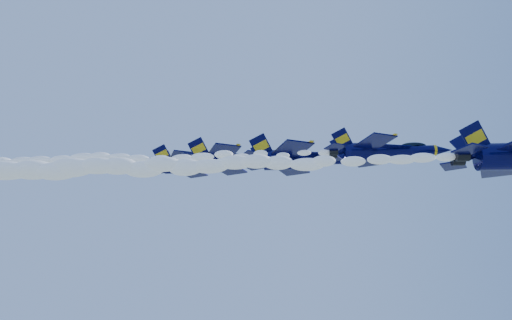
# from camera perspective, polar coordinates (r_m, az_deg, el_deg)

# --- Properties ---
(smoke_trail_jet_lead) EXTENTS (56.48, 2.61, 2.35)m
(smoke_trail_jet_lead) POSITION_cam_1_polar(r_m,az_deg,el_deg) (55.43, -6.98, -0.63)
(smoke_trail_jet_lead) COLOR white
(jet_second) EXTENTS (15.06, 12.36, 5.60)m
(jet_second) POSITION_cam_1_polar(r_m,az_deg,el_deg) (63.51, 14.20, 1.02)
(jet_second) COLOR #040432
(smoke_trail_jet_second) EXTENTS (56.48, 2.04, 1.84)m
(smoke_trail_jet_second) POSITION_cam_1_polar(r_m,az_deg,el_deg) (66.02, -16.76, 0.05)
(smoke_trail_jet_second) COLOR white
(jet_third) EXTENTS (18.23, 14.95, 6.77)m
(jet_third) POSITION_cam_1_polar(r_m,az_deg,el_deg) (68.80, 5.57, 0.15)
(jet_third) COLOR #040432
(smoke_trail_jet_third) EXTENTS (56.48, 2.47, 2.22)m
(smoke_trail_jet_third) POSITION_cam_1_polar(r_m,az_deg,el_deg) (76.06, -22.65, -0.71)
(smoke_trail_jet_third) COLOR white
(jet_fourth) EXTENTS (19.28, 15.81, 7.16)m
(jet_fourth) POSITION_cam_1_polar(r_m,az_deg,el_deg) (80.64, -2.09, 0.01)
(jet_fourth) COLOR #040432
(smoke_trail_jet_fourth) EXTENTS (56.48, 2.61, 2.35)m
(smoke_trail_jet_fourth) POSITION_cam_1_polar(r_m,az_deg,el_deg) (91.25, -25.55, -0.71)
(smoke_trail_jet_fourth) COLOR white
(jet_fifth) EXTENTS (19.30, 15.83, 7.17)m
(jet_fifth) POSITION_cam_1_polar(r_m,az_deg,el_deg) (91.44, -6.75, -0.52)
(jet_fifth) COLOR #040432
(smoke_trail_jet_fifth) EXTENTS (56.48, 2.61, 2.35)m
(smoke_trail_jet_fifth) POSITION_cam_1_polar(r_m,az_deg,el_deg) (103.89, -27.01, -1.09)
(smoke_trail_jet_fifth) COLOR white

